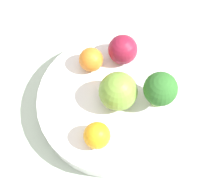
# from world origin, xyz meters

# --- Properties ---
(ground_plane) EXTENTS (6.00, 6.00, 0.00)m
(ground_plane) POSITION_xyz_m (0.00, 0.00, 0.00)
(ground_plane) COLOR gray
(table_surface) EXTENTS (1.20, 1.20, 0.02)m
(table_surface) POSITION_xyz_m (0.00, 0.00, 0.01)
(table_surface) COLOR #B2C6B2
(table_surface) RESTS_ON ground_plane
(bowl) EXTENTS (0.23, 0.23, 0.04)m
(bowl) POSITION_xyz_m (0.00, 0.00, 0.04)
(bowl) COLOR white
(bowl) RESTS_ON table_surface
(broccoli) EXTENTS (0.05, 0.05, 0.07)m
(broccoli) POSITION_xyz_m (-0.07, -0.02, 0.10)
(broccoli) COLOR #8CB76B
(broccoli) RESTS_ON bowl
(apple_red) EXTENTS (0.05, 0.05, 0.05)m
(apple_red) POSITION_xyz_m (0.01, -0.07, 0.08)
(apple_red) COLOR maroon
(apple_red) RESTS_ON bowl
(apple_green) EXTENTS (0.06, 0.06, 0.06)m
(apple_green) POSITION_xyz_m (-0.01, -0.00, 0.09)
(apple_green) COLOR olive
(apple_green) RESTS_ON bowl
(orange_front) EXTENTS (0.04, 0.04, 0.04)m
(orange_front) POSITION_xyz_m (0.00, 0.07, 0.08)
(orange_front) COLOR orange
(orange_front) RESTS_ON bowl
(orange_back) EXTENTS (0.04, 0.04, 0.04)m
(orange_back) POSITION_xyz_m (0.05, -0.04, 0.08)
(orange_back) COLOR orange
(orange_back) RESTS_ON bowl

